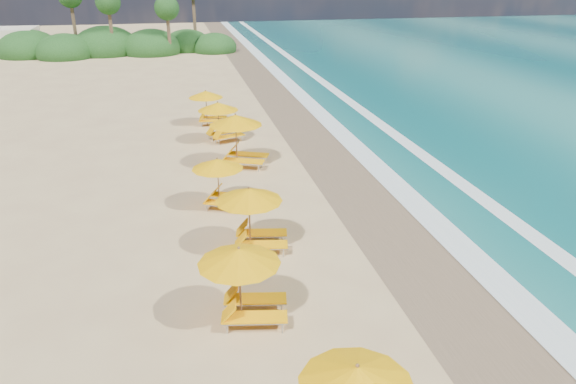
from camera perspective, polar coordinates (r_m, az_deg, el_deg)
ground at (r=20.95m, az=0.00°, el=-3.03°), size 160.00×160.00×0.00m
wet_sand at (r=22.04m, az=10.23°, el=-2.02°), size 4.00×160.00×0.01m
surf_foam at (r=23.14m, az=16.45°, el=-1.34°), size 4.00×160.00×0.01m
station_2 at (r=14.84m, az=-4.42°, el=-9.19°), size 2.75×2.62×2.30m
station_3 at (r=18.43m, az=-3.54°, el=-2.37°), size 2.78×2.65×2.32m
station_4 at (r=21.84m, az=-7.00°, el=1.31°), size 2.78×2.77×2.11m
station_5 at (r=26.38m, az=-5.09°, el=5.86°), size 3.41×3.37×2.62m
station_6 at (r=30.39m, az=-7.06°, el=7.70°), size 2.94×2.88×2.30m
station_7 at (r=33.90m, az=-8.36°, el=9.09°), size 2.51×2.37×2.16m
treeline at (r=64.74m, az=-17.83°, el=14.59°), size 25.80×8.80×9.74m
beach_building at (r=69.28m, az=-27.93°, el=13.91°), size 7.00×5.00×2.80m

